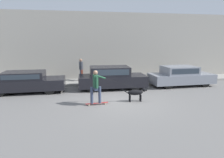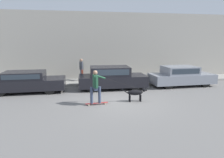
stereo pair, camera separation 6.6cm
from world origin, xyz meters
The scene contains 10 objects.
ground_plane centered at (0.00, 0.00, 0.00)m, with size 36.00×36.00×0.00m, color slate.
back_wall centered at (0.00, 5.81, 2.51)m, with size 32.00×0.30×5.03m.
sidewalk_curb centered at (0.00, 4.65, 0.07)m, with size 30.00×1.96×0.15m.
parked_car_0 centered at (-4.89, 2.66, 0.61)m, with size 4.21×1.71×1.22m.
parked_car_1 centered at (0.10, 2.66, 0.68)m, with size 4.20×1.87×1.39m.
parked_car_2 centered at (4.77, 2.65, 0.63)m, with size 4.21×1.79×1.31m.
dog centered at (0.81, -0.22, 0.44)m, with size 1.25×0.29×0.67m.
skateboarder centered at (-1.19, -0.40, 0.93)m, with size 2.90×0.55×1.63m.
pedestrian_with_bag centered at (-1.70, 4.86, 1.00)m, with size 0.27×0.73×1.56m.
fire_hydrant centered at (2.56, 3.42, 0.37)m, with size 0.18×0.18×0.71m.
Camera 2 is at (-2.03, -9.36, 2.96)m, focal length 32.00 mm.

